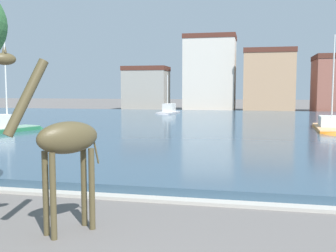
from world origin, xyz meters
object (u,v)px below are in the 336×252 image
Objects in this scene: sailboat_grey at (168,112)px; sailboat_orange at (331,129)px; sailboat_green at (7,130)px; giraffe_statue at (63,142)px.

sailboat_grey is 27.11m from sailboat_orange.
sailboat_green is 27.83m from sailboat_grey.
sailboat_green reaches higher than giraffe_statue.
sailboat_green is 26.70m from sailboat_orange.
sailboat_green is at bearing 127.68° from giraffe_statue.
sailboat_orange is (11.32, 25.58, -1.97)m from giraffe_statue.
sailboat_orange reaches higher than giraffe_statue.
giraffe_statue is 46.14m from sailboat_grey.
sailboat_orange is at bearing -47.49° from sailboat_grey.
sailboat_grey is at bearing 132.51° from sailboat_orange.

